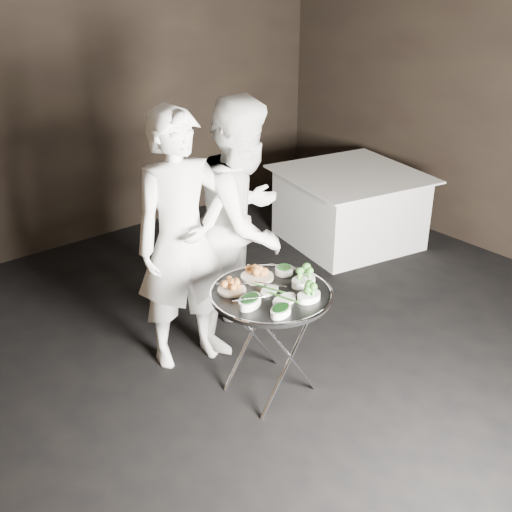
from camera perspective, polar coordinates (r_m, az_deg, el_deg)
floor at (r=4.29m, az=6.09°, el=-13.93°), size 6.00×7.00×0.05m
wall_back at (r=6.38m, az=-17.01°, el=13.77°), size 6.00×0.05×3.00m
tray_stand at (r=4.21m, az=1.32°, el=-7.31°), size 0.50×0.42×0.73m
serving_tray at (r=4.03m, az=1.36°, el=-3.38°), size 0.78×0.78×0.04m
potato_plate_a at (r=4.03m, az=-2.17°, el=-2.78°), size 0.18×0.18×0.07m
potato_plate_b at (r=4.18m, az=0.10°, el=-1.56°), size 0.22×0.22×0.08m
greens_bowl at (r=4.24m, az=2.51°, el=-1.19°), size 0.13×0.13×0.07m
asparagus_plate_a at (r=4.03m, az=1.21°, el=-3.00°), size 0.18×0.14×0.03m
asparagus_plate_b at (r=3.92m, az=2.54°, el=-3.84°), size 0.22×0.15×0.04m
spinach_bowl_a at (r=3.87m, az=-0.55°, el=-3.97°), size 0.21×0.17×0.08m
spinach_bowl_b at (r=3.78m, az=2.21°, el=-4.80°), size 0.18×0.15×0.07m
broccoli_bowl_a at (r=4.11m, az=4.25°, el=-2.16°), size 0.18×0.14×0.07m
broccoli_bowl_b at (r=3.95m, az=4.72°, el=-3.51°), size 0.16×0.12×0.07m
serving_utensils at (r=4.06m, az=0.92°, el=-2.15°), size 0.60×0.46×0.01m
waiter_left at (r=4.36m, az=-6.58°, el=1.31°), size 0.74×0.57×1.83m
waiter_right at (r=4.64m, az=-1.06°, el=3.06°), size 1.10×1.00×1.83m
dining_table at (r=6.48m, az=8.27°, el=4.29°), size 1.27×1.27×0.72m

